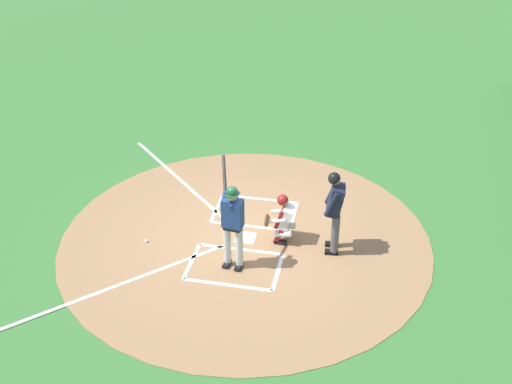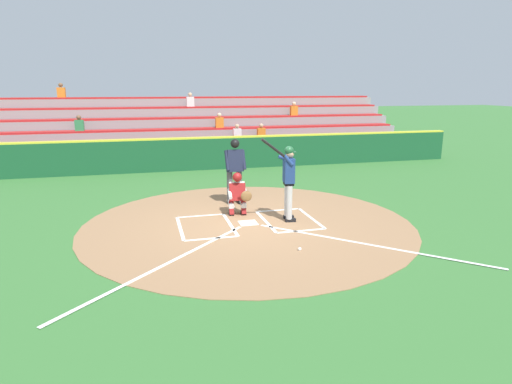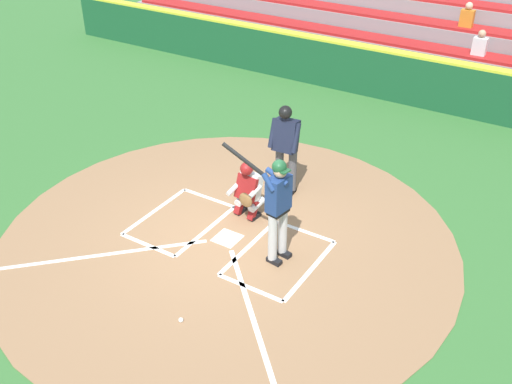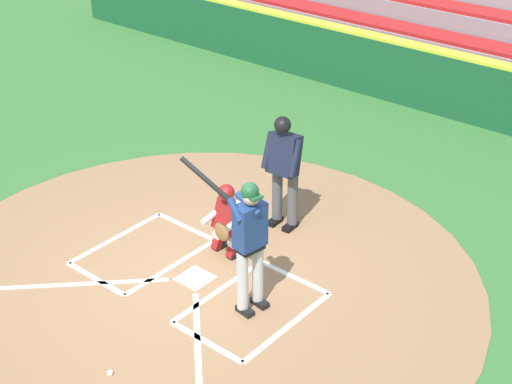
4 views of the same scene
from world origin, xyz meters
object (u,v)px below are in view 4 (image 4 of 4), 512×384
Objects in this scene: batter at (249,238)px; plate_umpire at (284,164)px; baseball at (110,373)px; catcher at (228,218)px.

batter is 2.13m from plate_umpire.
plate_umpire is 4.11m from baseball.
plate_umpire is at bearing -63.87° from batter.
catcher is 1.20m from plate_umpire.
batter is at bearing 116.13° from plate_umpire.
batter is at bearing 142.84° from catcher.
batter is 1.46m from catcher.
baseball is at bearing 103.18° from catcher.
baseball is (0.42, 2.03, -1.06)m from batter.
batter is 1.14× the size of plate_umpire.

